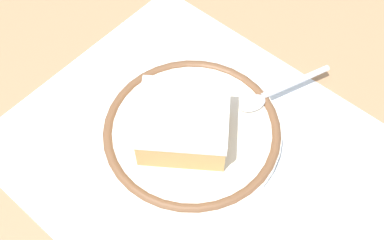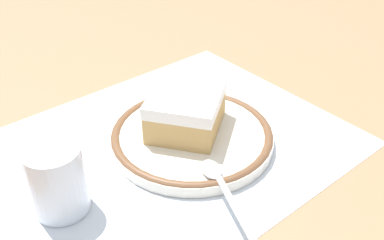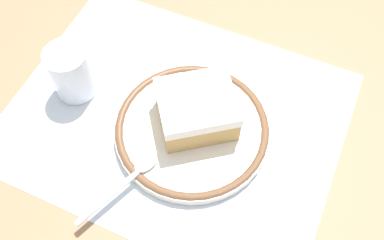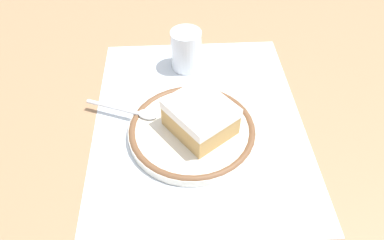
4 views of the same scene
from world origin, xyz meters
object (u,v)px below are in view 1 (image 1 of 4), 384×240
at_px(plate, 192,131).
at_px(cake_slice, 183,123).
at_px(cup, 331,220).
at_px(spoon, 272,92).

distance_m(plate, cake_slice, 0.04).
xyz_separation_m(cake_slice, cup, (-0.19, -0.01, -0.01)).
distance_m(plate, cup, 0.19).
relative_size(cake_slice, spoon, 1.02).
height_order(plate, cup, cup).
bearing_deg(cake_slice, spoon, -109.77).
bearing_deg(spoon, cake_slice, 70.23).
xyz_separation_m(spoon, cup, (-0.15, 0.10, 0.02)).
bearing_deg(cake_slice, cup, -175.56).
xyz_separation_m(cake_slice, spoon, (-0.04, -0.12, -0.02)).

